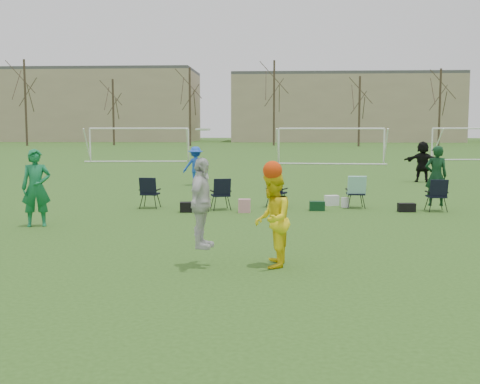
# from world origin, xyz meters

# --- Properties ---
(ground) EXTENTS (260.00, 260.00, 0.00)m
(ground) POSITION_xyz_m (0.00, 0.00, 0.00)
(ground) COLOR #2D4F18
(ground) RESTS_ON ground
(fielder_green_near) EXTENTS (0.83, 0.67, 1.96)m
(fielder_green_near) POSITION_xyz_m (-5.98, 4.40, 0.98)
(fielder_green_near) COLOR #136C3C
(fielder_green_near) RESTS_ON ground
(fielder_blue) EXTENTS (1.20, 0.87, 1.67)m
(fielder_blue) POSITION_xyz_m (-3.36, 15.42, 0.83)
(fielder_blue) COLOR blue
(fielder_blue) RESTS_ON ground
(fielder_black) EXTENTS (1.81, 1.10, 1.86)m
(fielder_black) POSITION_xyz_m (6.82, 17.46, 0.93)
(fielder_black) COLOR black
(fielder_black) RESTS_ON ground
(center_contest) EXTENTS (1.90, 1.01, 2.49)m
(center_contest) POSITION_xyz_m (-0.49, 0.24, 1.00)
(center_contest) COLOR silver
(center_contest) RESTS_ON ground
(sideline_setup) EXTENTS (9.36, 2.17, 1.96)m
(sideline_setup) POSITION_xyz_m (1.40, 8.01, 0.57)
(sideline_setup) COLOR #0D3219
(sideline_setup) RESTS_ON ground
(goal_left) EXTENTS (7.39, 0.76, 2.46)m
(goal_left) POSITION_xyz_m (-10.00, 34.00, 1.92)
(goal_left) COLOR white
(goal_left) RESTS_ON ground
(goal_mid) EXTENTS (7.40, 0.63, 2.46)m
(goal_mid) POSITION_xyz_m (4.00, 32.00, 1.92)
(goal_mid) COLOR white
(goal_mid) RESTS_ON ground
(goal_right) EXTENTS (7.35, 1.14, 2.46)m
(goal_right) POSITION_xyz_m (16.00, 38.00, 1.92)
(goal_right) COLOR white
(goal_right) RESTS_ON ground
(tree_line) EXTENTS (110.28, 3.28, 11.40)m
(tree_line) POSITION_xyz_m (0.24, 69.85, 5.09)
(tree_line) COLOR #382B21
(tree_line) RESTS_ON ground
(building_row) EXTENTS (126.00, 16.00, 13.00)m
(building_row) POSITION_xyz_m (6.73, 96.00, 5.99)
(building_row) COLOR tan
(building_row) RESTS_ON ground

